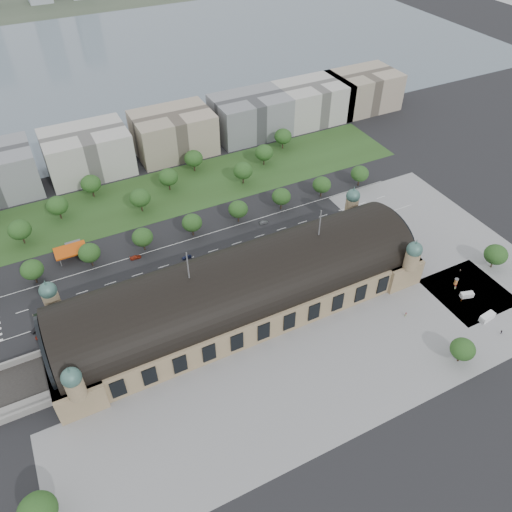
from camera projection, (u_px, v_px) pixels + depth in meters
name	position (u px, v px, depth m)	size (l,w,h in m)	color
ground	(241.00, 308.00, 203.47)	(900.00, 900.00, 0.00)	black
station	(240.00, 290.00, 196.69)	(150.00, 48.40, 44.30)	tan
plaza_south	(319.00, 380.00, 177.31)	(190.00, 48.00, 0.12)	gray
plaza_east	(435.00, 236.00, 238.35)	(56.00, 100.00, 0.12)	gray
road_slab	(164.00, 267.00, 222.21)	(260.00, 26.00, 0.10)	black
grass_belt	(139.00, 200.00, 260.83)	(300.00, 45.00, 0.10)	#29451B
petrol_station	(72.00, 248.00, 227.10)	(14.00, 13.00, 5.05)	#CE4B0C
lake	(83.00, 66.00, 403.55)	(700.00, 320.00, 0.08)	slate
far_shore	(43.00, 4.00, 537.84)	(700.00, 120.00, 0.14)	#44513D
office_3	(88.00, 152.00, 274.70)	(45.00, 32.00, 24.00)	#B4B1AB
office_4	(174.00, 133.00, 291.63)	(45.00, 32.00, 24.00)	tan
office_5	(250.00, 116.00, 308.57)	(45.00, 32.00, 24.00)	gray
office_6	(312.00, 102.00, 323.81)	(45.00, 32.00, 24.00)	#B4B1AB
office_7	(363.00, 90.00, 337.35)	(45.00, 32.00, 24.00)	tan
tree_row_2	(32.00, 270.00, 209.77)	(9.60, 9.60, 11.52)	#2D2116
tree_row_3	(89.00, 253.00, 217.90)	(9.60, 9.60, 11.52)	#2D2116
tree_row_4	(142.00, 237.00, 226.03)	(9.60, 9.60, 11.52)	#2D2116
tree_row_5	(192.00, 223.00, 234.16)	(9.60, 9.60, 11.52)	#2D2116
tree_row_6	(238.00, 209.00, 242.29)	(9.60, 9.60, 11.52)	#2D2116
tree_row_7	(281.00, 197.00, 250.41)	(9.60, 9.60, 11.52)	#2D2116
tree_row_8	(322.00, 185.00, 258.54)	(9.60, 9.60, 11.52)	#2D2116
tree_row_9	(360.00, 174.00, 266.67)	(9.60, 9.60, 11.52)	#2D2116
tree_belt_3	(20.00, 230.00, 229.17)	(10.40, 10.40, 12.48)	#2D2116
tree_belt_4	(57.00, 205.00, 243.66)	(10.40, 10.40, 12.48)	#2D2116
tree_belt_5	(91.00, 184.00, 258.15)	(10.40, 10.40, 12.48)	#2D2116
tree_belt_6	(140.00, 198.00, 248.47)	(10.40, 10.40, 12.48)	#2D2116
tree_belt_7	(168.00, 177.00, 262.96)	(10.40, 10.40, 12.48)	#2D2116
tree_belt_8	(194.00, 158.00, 277.46)	(10.40, 10.40, 12.48)	#2D2116
tree_belt_9	(243.00, 171.00, 267.78)	(10.40, 10.40, 12.48)	#2D2116
tree_belt_10	(264.00, 153.00, 282.27)	(10.40, 10.40, 12.48)	#2D2116
tree_belt_11	(283.00, 136.00, 296.76)	(10.40, 10.40, 12.48)	#2D2116
tree_plaza_ne	(496.00, 255.00, 217.03)	(10.00, 10.00, 11.69)	#2D2116
tree_plaza_sw	(37.00, 512.00, 135.80)	(11.00, 11.00, 12.73)	#2D2116
tree_plaza_s	(463.00, 349.00, 179.02)	(9.00, 9.00, 10.64)	#2D2116
traffic_car_2	(52.00, 314.00, 199.80)	(2.32, 5.03, 1.40)	black
traffic_car_3	(136.00, 257.00, 225.83)	(2.07, 5.08, 1.48)	maroon
traffic_car_4	(187.00, 257.00, 225.87)	(1.78, 4.42, 1.51)	#1A2249
traffic_car_5	(264.00, 222.00, 245.41)	(1.48, 4.24, 1.40)	#515458
traffic_car_6	(326.00, 220.00, 246.61)	(2.41, 5.22, 1.45)	#BABABD
parked_car_0	(36.00, 329.00, 193.90)	(1.57, 4.51, 1.49)	black
parked_car_1	(41.00, 335.00, 191.70)	(2.22, 4.81, 1.34)	maroon
parked_car_2	(115.00, 310.00, 201.33)	(2.19, 5.40, 1.57)	#172241
parked_car_3	(140.00, 298.00, 206.68)	(1.77, 4.39, 1.50)	slate
parked_car_4	(157.00, 296.00, 207.41)	(1.35, 3.87, 1.28)	silver
parked_car_5	(134.00, 301.00, 205.18)	(2.29, 4.96, 1.38)	#93959B
parked_car_6	(165.00, 293.00, 208.58)	(2.02, 4.97, 1.44)	black
bus_west	(161.00, 276.00, 214.96)	(2.95, 12.60, 3.51)	#B3461C
bus_mid	(248.00, 246.00, 230.46)	(2.52, 10.78, 3.00)	beige
bus_east	(259.00, 250.00, 227.88)	(2.89, 12.36, 3.44)	beige
van_east	(466.00, 295.00, 207.29)	(5.75, 3.57, 2.32)	white
van_south	(486.00, 318.00, 197.55)	(6.95, 3.40, 2.90)	white
advertising_column	(456.00, 282.00, 212.59)	(1.68, 1.68, 3.20)	red
pedestrian_0	(406.00, 315.00, 199.36)	(0.95, 0.55, 1.95)	gray
pedestrian_1	(462.00, 300.00, 205.55)	(0.69, 0.46, 1.90)	gray
pedestrian_2	(460.00, 270.00, 219.21)	(0.80, 0.46, 1.65)	gray
pedestrian_4	(501.00, 332.00, 192.48)	(1.24, 0.54, 1.92)	gray
pedestrian_5	(455.00, 287.00, 211.06)	(0.97, 0.55, 1.98)	gray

